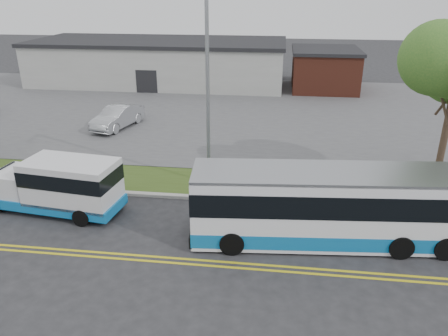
# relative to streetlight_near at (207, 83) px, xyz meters

# --- Properties ---
(ground) EXTENTS (140.00, 140.00, 0.00)m
(ground) POSITION_rel_streetlight_near_xyz_m (-3.00, -2.73, -5.23)
(ground) COLOR #28282B
(ground) RESTS_ON ground
(lane_line_north) EXTENTS (70.00, 0.12, 0.01)m
(lane_line_north) POSITION_rel_streetlight_near_xyz_m (-3.00, -6.58, -5.23)
(lane_line_north) COLOR yellow
(lane_line_north) RESTS_ON ground
(lane_line_south) EXTENTS (70.00, 0.12, 0.01)m
(lane_line_south) POSITION_rel_streetlight_near_xyz_m (-3.00, -6.88, -5.23)
(lane_line_south) COLOR yellow
(lane_line_south) RESTS_ON ground
(curb) EXTENTS (80.00, 0.30, 0.15)m
(curb) POSITION_rel_streetlight_near_xyz_m (-3.00, -1.63, -5.16)
(curb) COLOR #9E9B93
(curb) RESTS_ON ground
(verge) EXTENTS (80.00, 3.30, 0.10)m
(verge) POSITION_rel_streetlight_near_xyz_m (-3.00, 0.17, -5.18)
(verge) COLOR #354A18
(verge) RESTS_ON ground
(parking_lot) EXTENTS (80.00, 25.00, 0.10)m
(parking_lot) POSITION_rel_streetlight_near_xyz_m (-3.00, 14.27, -5.18)
(parking_lot) COLOR #4C4C4F
(parking_lot) RESTS_ON ground
(commercial_building) EXTENTS (25.40, 10.40, 4.35)m
(commercial_building) POSITION_rel_streetlight_near_xyz_m (-9.00, 24.27, -3.05)
(commercial_building) COLOR #9E9E99
(commercial_building) RESTS_ON ground
(brick_wing) EXTENTS (6.30, 7.30, 3.90)m
(brick_wing) POSITION_rel_streetlight_near_xyz_m (7.50, 23.27, -3.27)
(brick_wing) COLOR brown
(brick_wing) RESTS_ON ground
(streetlight_near) EXTENTS (0.35, 1.53, 9.50)m
(streetlight_near) POSITION_rel_streetlight_near_xyz_m (0.00, 0.00, 0.00)
(streetlight_near) COLOR gray
(streetlight_near) RESTS_ON verge
(shuttle_bus) EXTENTS (6.63, 2.83, 2.47)m
(shuttle_bus) POSITION_rel_streetlight_near_xyz_m (-6.08, -3.58, -3.91)
(shuttle_bus) COLOR #106AAF
(shuttle_bus) RESTS_ON ground
(transit_bus) EXTENTS (10.90, 3.38, 2.98)m
(transit_bus) POSITION_rel_streetlight_near_xyz_m (5.51, -4.53, -3.73)
(transit_bus) COLOR white
(transit_bus) RESTS_ON ground
(parked_car_a) EXTENTS (2.76, 4.93, 1.54)m
(parked_car_a) POSITION_rel_streetlight_near_xyz_m (-7.90, 8.52, -4.36)
(parked_car_a) COLOR #A2A5A9
(parked_car_a) RESTS_ON parking_lot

